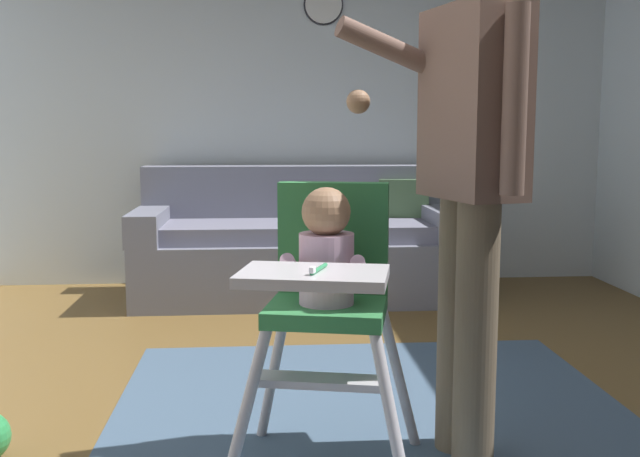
# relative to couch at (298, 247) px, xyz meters

# --- Properties ---
(wall_far) EXTENTS (5.28, 0.06, 2.71)m
(wall_far) POSITION_rel_couch_xyz_m (0.03, 0.52, 1.03)
(wall_far) COLOR silver
(wall_far) RESTS_ON ground
(couch) EXTENTS (2.11, 0.86, 0.86)m
(couch) POSITION_rel_couch_xyz_m (0.00, 0.00, 0.00)
(couch) COLOR slate
(couch) RESTS_ON ground
(high_chair) EXTENTS (0.72, 0.81, 0.94)m
(high_chair) POSITION_rel_couch_xyz_m (-0.03, -2.60, 0.32)
(high_chair) COLOR silver
(high_chair) RESTS_ON ground
(adult_standing) EXTENTS (0.59, 0.50, 1.69)m
(adult_standing) POSITION_rel_couch_xyz_m (0.45, -2.48, 0.63)
(adult_standing) COLOR #715F49
(adult_standing) RESTS_ON ground
(wall_clock) EXTENTS (0.28, 0.04, 0.28)m
(wall_clock) POSITION_rel_couch_xyz_m (0.21, 0.48, 1.65)
(wall_clock) COLOR white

